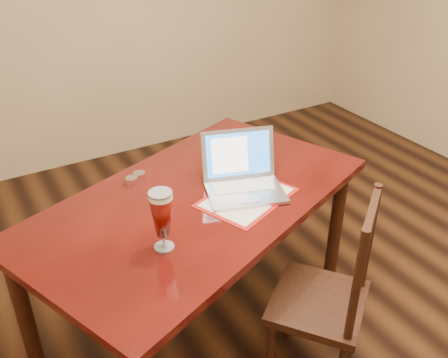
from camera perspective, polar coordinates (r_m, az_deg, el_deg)
ground at (r=2.89m, az=10.55°, el=-15.69°), size 5.00×5.00×0.00m
dining_table at (r=2.41m, az=-2.96°, el=-3.90°), size 1.92×1.50×1.06m
dining_chair at (r=2.34m, az=11.65°, el=-13.26°), size 0.58×0.58×1.00m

